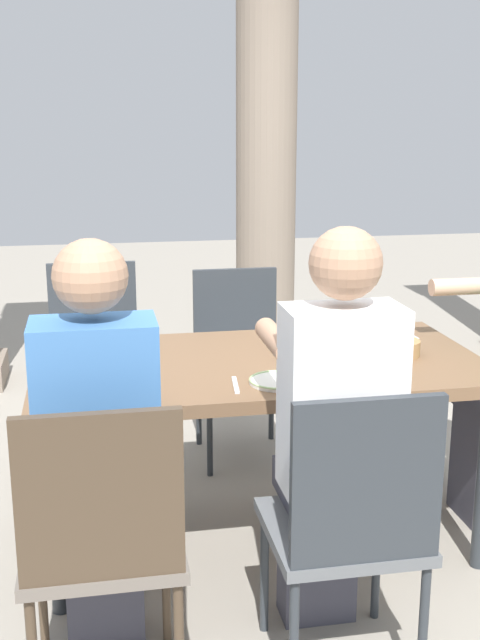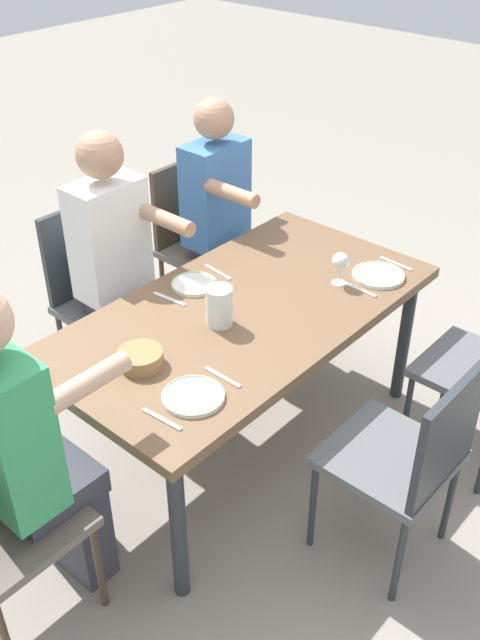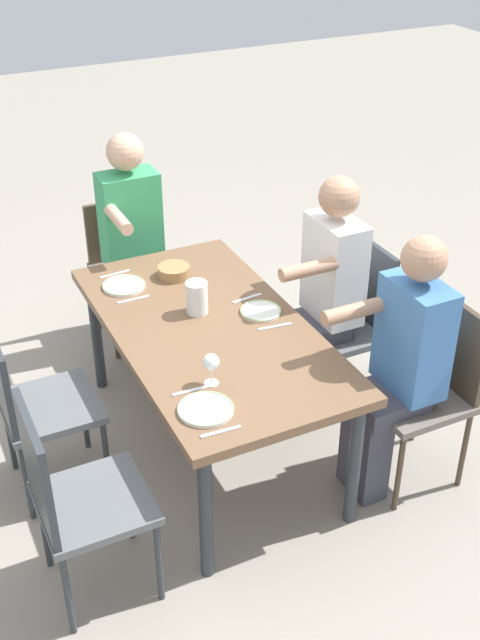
% 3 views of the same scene
% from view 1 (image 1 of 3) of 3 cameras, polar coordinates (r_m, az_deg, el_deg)
% --- Properties ---
extents(ground_plane, '(16.00, 16.00, 0.00)m').
position_cam_1_polar(ground_plane, '(3.32, 1.33, -15.17)').
color(ground_plane, gray).
extents(dining_table, '(1.69, 0.89, 0.74)m').
position_cam_1_polar(dining_table, '(3.05, 1.40, -4.12)').
color(dining_table, brown).
rests_on(dining_table, ground).
extents(chair_west_north, '(0.44, 0.44, 0.96)m').
position_cam_1_polar(chair_west_north, '(3.85, -10.32, -2.33)').
color(chair_west_north, '#5B5E61').
rests_on(chair_west_north, ground).
extents(chair_west_south, '(0.44, 0.44, 0.94)m').
position_cam_1_polar(chair_west_south, '(2.24, -9.82, -14.96)').
color(chair_west_south, '#6A6158').
rests_on(chair_west_south, ground).
extents(chair_mid_north, '(0.44, 0.44, 0.91)m').
position_cam_1_polar(chair_mid_north, '(3.92, -0.05, -2.12)').
color(chair_mid_north, '#5B5E61').
rests_on(chair_mid_north, ground).
extents(chair_mid_south, '(0.44, 0.44, 0.93)m').
position_cam_1_polar(chair_mid_south, '(2.35, 7.95, -13.91)').
color(chair_mid_south, '#5B5E61').
rests_on(chair_mid_south, ground).
extents(diner_man_white, '(0.35, 0.49, 1.33)m').
position_cam_1_polar(diner_man_white, '(2.35, -10.01, -9.08)').
color(diner_man_white, '#3F3F4C').
rests_on(diner_man_white, ground).
extents(diner_guest_third, '(0.34, 0.49, 1.34)m').
position_cam_1_polar(diner_guest_third, '(2.43, 6.65, -7.85)').
color(diner_guest_third, '#3F3F4C').
rests_on(diner_guest_third, ground).
extents(stone_column_centre, '(0.50, 0.50, 2.97)m').
position_cam_1_polar(stone_column_centre, '(5.16, 1.89, 12.31)').
color(stone_column_centre, gray).
rests_on(stone_column_centre, ground).
extents(plate_0, '(0.23, 0.23, 0.02)m').
position_cam_1_polar(plate_0, '(3.23, -9.91, -1.83)').
color(plate_0, white).
rests_on(plate_0, dining_table).
extents(wine_glass_0, '(0.07, 0.07, 0.15)m').
position_cam_1_polar(wine_glass_0, '(3.11, -6.95, -0.46)').
color(wine_glass_0, white).
rests_on(wine_glass_0, dining_table).
extents(fork_0, '(0.03, 0.17, 0.01)m').
position_cam_1_polar(fork_0, '(3.24, -12.57, -2.04)').
color(fork_0, silver).
rests_on(fork_0, dining_table).
extents(spoon_0, '(0.02, 0.17, 0.01)m').
position_cam_1_polar(spoon_0, '(3.24, -7.25, -1.80)').
color(spoon_0, silver).
rests_on(spoon_0, dining_table).
extents(plate_1, '(0.20, 0.20, 0.02)m').
position_cam_1_polar(plate_1, '(2.77, 2.74, -4.36)').
color(plate_1, white).
rests_on(plate_1, dining_table).
extents(fork_1, '(0.03, 0.17, 0.01)m').
position_cam_1_polar(fork_1, '(2.74, -0.32, -4.66)').
color(fork_1, silver).
rests_on(fork_1, dining_table).
extents(spoon_1, '(0.03, 0.17, 0.01)m').
position_cam_1_polar(spoon_1, '(2.81, 5.73, -4.28)').
color(spoon_1, silver).
rests_on(spoon_1, dining_table).
extents(plate_2, '(0.22, 0.22, 0.02)m').
position_cam_1_polar(plate_2, '(3.40, 9.59, -1.01)').
color(plate_2, white).
rests_on(plate_2, dining_table).
extents(fork_2, '(0.02, 0.17, 0.01)m').
position_cam_1_polar(fork_2, '(3.35, 7.18, -1.24)').
color(fork_2, silver).
rests_on(fork_2, dining_table).
extents(spoon_2, '(0.03, 0.17, 0.01)m').
position_cam_1_polar(spoon_2, '(3.46, 11.92, -0.97)').
color(spoon_2, silver).
rests_on(spoon_2, dining_table).
extents(water_pitcher, '(0.11, 0.11, 0.16)m').
position_cam_1_polar(water_pitcher, '(3.04, 4.14, -1.40)').
color(water_pitcher, white).
rests_on(water_pitcher, dining_table).
extents(bread_basket, '(0.17, 0.17, 0.06)m').
position_cam_1_polar(bread_basket, '(3.14, 11.21, -1.94)').
color(bread_basket, '#9E7547').
rests_on(bread_basket, dining_table).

